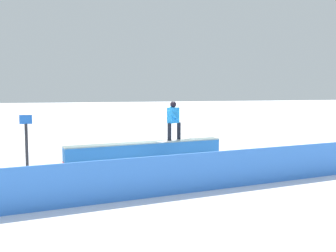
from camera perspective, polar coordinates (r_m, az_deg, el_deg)
name	(u,v)px	position (r m, az deg, el deg)	size (l,w,h in m)	color
ground_plane	(146,164)	(14.04, -3.12, -5.36)	(120.00, 120.00, 0.00)	white
grind_box	(146,154)	(13.98, -3.12, -3.97)	(5.65, 1.41, 0.76)	blue
snowboarder	(173,120)	(14.23, 0.78, 0.92)	(1.50, 1.08, 1.39)	silver
safety_fence	(182,174)	(10.04, 2.02, -6.82)	(12.66, 0.06, 1.00)	#387AE0
trail_marker	(26,139)	(14.02, -19.46, -1.79)	(0.40, 0.10, 1.75)	#262628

